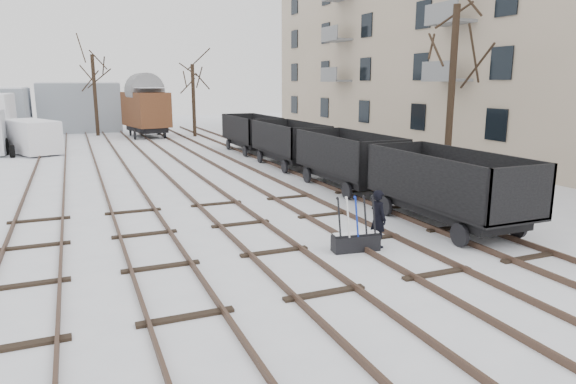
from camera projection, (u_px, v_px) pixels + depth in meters
name	position (u px, v px, depth m)	size (l,w,h in m)	color
ground	(274.00, 253.00, 13.78)	(120.00, 120.00, 0.00)	white
tracks	(177.00, 171.00, 26.10)	(13.90, 52.00, 0.16)	black
apartment_block	(488.00, 24.00, 32.26)	(10.12, 45.00, 16.10)	#BCA890
shed_right	(79.00, 107.00, 47.88)	(7.00, 6.00, 4.50)	#929BA5
ground_frame	(356.00, 241.00, 13.89)	(1.34, 0.58, 1.49)	black
worker	(378.00, 218.00, 14.15)	(0.59, 0.39, 1.62)	black
freight_wagon_a	(447.00, 198.00, 16.17)	(2.31, 5.79, 2.36)	black
freight_wagon_b	(348.00, 168.00, 21.95)	(2.31, 5.79, 2.36)	black
freight_wagon_c	(290.00, 150.00, 27.72)	(2.31, 5.79, 2.36)	black
freight_wagon_d	(252.00, 138.00, 33.49)	(2.31, 5.79, 2.36)	black
box_van_wagon	(146.00, 108.00, 42.48)	(3.75, 5.76, 4.07)	black
panel_van	(31.00, 136.00, 32.69)	(3.88, 5.28, 2.14)	white
tree_near	(451.00, 98.00, 22.03)	(0.30, 0.30, 7.66)	black
tree_far_left	(95.00, 96.00, 43.33)	(0.30, 0.30, 6.76)	black
tree_far_right	(194.00, 101.00, 42.86)	(0.30, 0.30, 5.95)	black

